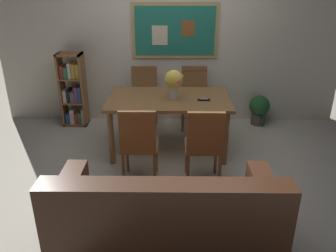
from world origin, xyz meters
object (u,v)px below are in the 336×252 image
at_px(dining_chair_far_right, 194,92).
at_px(tv_remote, 204,100).
at_px(dining_table, 169,104).
at_px(dining_chair_far_left, 144,93).
at_px(bookshelf, 74,92).
at_px(potted_ivy, 259,109).
at_px(dining_chair_near_left, 139,140).
at_px(flower_vase, 174,81).
at_px(dining_chair_near_right, 204,141).
at_px(leather_couch, 166,221).

relative_size(dining_chair_far_right, tv_remote, 5.83).
height_order(dining_table, dining_chair_far_left, dining_chair_far_left).
height_order(bookshelf, potted_ivy, bookshelf).
height_order(dining_chair_near_left, potted_ivy, dining_chair_near_left).
distance_m(potted_ivy, flower_vase, 1.75).
bearing_deg(potted_ivy, dining_chair_near_right, -120.33).
height_order(dining_chair_far_left, bookshelf, bookshelf).
xyz_separation_m(dining_table, dining_chair_near_left, (-0.31, -0.82, -0.11)).
bearing_deg(dining_chair_near_left, tv_remote, 44.02).
bearing_deg(tv_remote, dining_chair_far_left, 131.96).
height_order(potted_ivy, flower_vase, flower_vase).
relative_size(dining_chair_far_right, leather_couch, 0.51).
xyz_separation_m(leather_couch, bookshelf, (-1.45, 2.71, 0.21)).
xyz_separation_m(dining_chair_far_right, potted_ivy, (1.02, 0.05, -0.28)).
bearing_deg(dining_chair_far_right, tv_remote, -86.26).
relative_size(dining_chair_near_right, leather_couch, 0.51).
bearing_deg(dining_chair_far_right, dining_chair_near_left, -112.49).
distance_m(dining_table, dining_chair_far_left, 0.89).
bearing_deg(bookshelf, dining_table, -30.46).
height_order(dining_chair_near_left, leather_couch, dining_chair_near_left).
height_order(dining_chair_far_right, potted_ivy, dining_chair_far_right).
distance_m(dining_chair_near_left, bookshelf, 2.03).
distance_m(dining_table, dining_chair_near_left, 0.88).
distance_m(dining_chair_near_right, potted_ivy, 2.01).
xyz_separation_m(dining_chair_near_left, leather_couch, (0.30, -1.04, -0.23)).
bearing_deg(dining_chair_near_left, potted_ivy, 44.99).
distance_m(dining_chair_near_right, dining_chair_far_left, 1.81).
bearing_deg(potted_ivy, bookshelf, -179.53).
bearing_deg(dining_chair_near_left, flower_vase, 65.03).
bearing_deg(dining_chair_far_left, dining_chair_far_right, 2.01).
xyz_separation_m(dining_chair_near_right, potted_ivy, (1.01, 1.72, -0.28)).
bearing_deg(bookshelf, dining_chair_near_right, -42.68).
bearing_deg(dining_chair_near_right, potted_ivy, 59.67).
relative_size(leather_couch, potted_ivy, 3.29).
bearing_deg(dining_chair_far_right, dining_chair_far_left, -177.99).
distance_m(dining_chair_far_left, leather_couch, 2.69).
relative_size(dining_chair_near_left, leather_couch, 0.51).
xyz_separation_m(dining_chair_near_left, flower_vase, (0.37, 0.80, 0.42)).
distance_m(dining_chair_far_right, flower_vase, 0.99).
xyz_separation_m(dining_chair_far_right, leather_couch, (-0.38, -2.68, -0.23)).
distance_m(dining_chair_near_left, tv_remote, 1.05).
relative_size(dining_table, potted_ivy, 2.81).
distance_m(dining_chair_far_right, dining_chair_far_left, 0.75).
height_order(bookshelf, tv_remote, bookshelf).
xyz_separation_m(dining_chair_near_left, bookshelf, (-1.15, 1.68, -0.02)).
bearing_deg(tv_remote, dining_table, 166.72).
xyz_separation_m(dining_chair_far_left, flower_vase, (0.44, -0.82, 0.42)).
bearing_deg(dining_chair_far_left, dining_chair_near_left, -87.56).
xyz_separation_m(leather_couch, potted_ivy, (1.40, 2.74, -0.05)).
distance_m(potted_ivy, tv_remote, 1.45).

